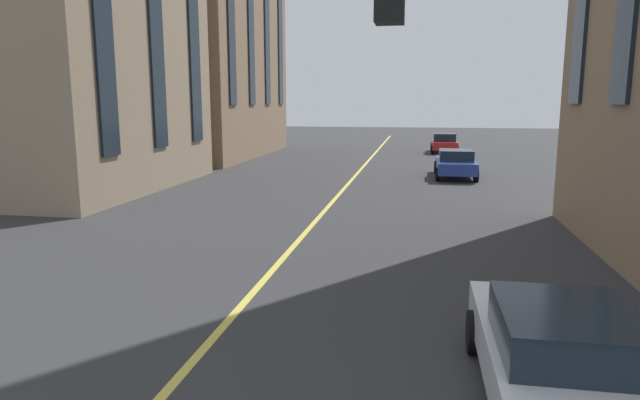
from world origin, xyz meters
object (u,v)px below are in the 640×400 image
(car_blue_oncoming, at_px, (455,163))
(traffic_light_mast, at_px, (612,80))
(car_white_far, at_px, (563,358))
(car_red_parked_b, at_px, (444,143))

(car_blue_oncoming, bearing_deg, traffic_light_mast, -179.79)
(car_blue_oncoming, distance_m, car_white_far, 21.33)
(traffic_light_mast, bearing_deg, car_white_far, 7.64)
(car_red_parked_b, height_order, car_white_far, car_red_parked_b)
(car_blue_oncoming, bearing_deg, car_white_far, 180.00)
(car_red_parked_b, xyz_separation_m, traffic_light_mast, (-35.39, -0.08, 3.22))
(car_blue_oncoming, relative_size, traffic_light_mast, 0.80)
(car_red_parked_b, xyz_separation_m, car_white_far, (-34.78, 0.00, 0.00))
(car_white_far, xyz_separation_m, traffic_light_mast, (-0.61, -0.08, 3.21))
(car_white_far, bearing_deg, traffic_light_mast, -172.36)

